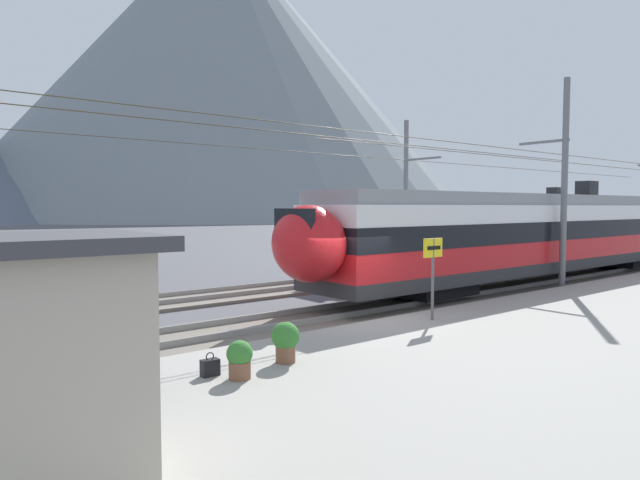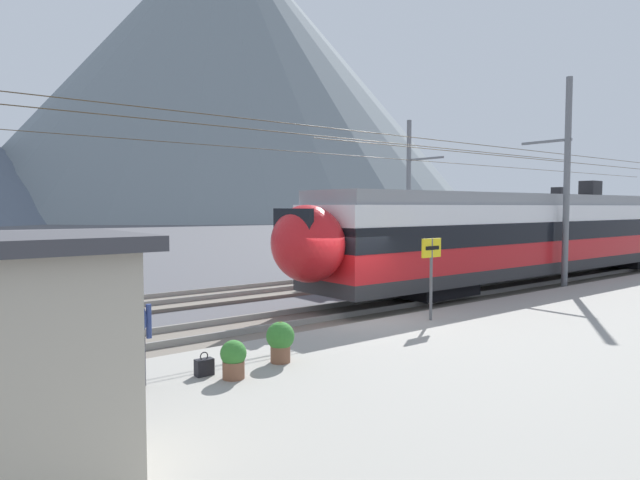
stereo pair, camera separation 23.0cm
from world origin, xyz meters
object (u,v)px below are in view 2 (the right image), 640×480
Objects in this scene: platform_sign at (431,260)px; catenary_mast_mid at (564,182)px; train_far_track at (518,226)px; catenary_mast_far_side at (411,192)px; handbag_beside_passenger at (204,367)px; potted_plant_platform_edge at (233,357)px; passenger_walking at (136,331)px; potted_plant_by_shelter at (280,339)px; train_near_platform at (540,233)px.

catenary_mast_mid is at bearing 9.03° from platform_sign.
train_far_track is 7.44m from catenary_mast_far_side.
train_far_track is 12.76× the size of platform_sign.
potted_plant_platform_edge is at bearing -55.83° from handbag_beside_passenger.
catenary_mast_far_side is 15.16m from platform_sign.
passenger_walking reaches higher than handbag_beside_passenger.
catenary_mast_mid is 20.79× the size of platform_sign.
potted_plant_platform_edge is 1.27m from potted_plant_by_shelter.
potted_plant_by_shelter is (-14.81, -2.36, -3.49)m from catenary_mast_mid.
platform_sign is at bearing -154.03° from train_far_track.
catenary_mast_mid reaches higher than handbag_beside_passenger.
passenger_walking is 2.14× the size of potted_plant_by_shelter.
train_near_platform is 15.56× the size of passenger_walking.
handbag_beside_passenger is (-16.36, -2.22, -3.79)m from catenary_mast_mid.
catenary_mast_far_side is at bearing 90.02° from train_near_platform.
handbag_beside_passenger is at bearing -167.52° from train_near_platform.
potted_plant_platform_edge is at bearing -169.69° from platform_sign.
catenary_mast_far_side is at bearing 35.44° from potted_plant_by_shelter.
catenary_mast_far_side is (-0.00, 7.39, 1.89)m from train_near_platform.
passenger_walking is at bearing -173.17° from catenary_mast_mid.
catenary_mast_mid is at bearing 6.83° from passenger_walking.
passenger_walking reaches higher than potted_plant_by_shelter.
platform_sign is at bearing 10.31° from potted_plant_platform_edge.
catenary_mast_mid reaches higher than platform_sign.
passenger_walking is at bearing -149.25° from catenary_mast_far_side.
catenary_mast_far_side reaches higher than train_far_track.
handbag_beside_passenger is 1.58m from potted_plant_by_shelter.
catenary_mast_mid is at bearing -139.07° from train_far_track.
catenary_mast_mid is 15.40m from potted_plant_by_shelter.
potted_plant_by_shelter is at bearing -5.15° from handbag_beside_passenger.
train_far_track reaches higher than potted_plant_platform_edge.
handbag_beside_passenger is at bearing -159.24° from train_far_track.
platform_sign reaches higher than potted_plant_platform_edge.
passenger_walking is 3.95× the size of handbag_beside_passenger.
train_near_platform is 0.58× the size of catenary_mast_far_side.
catenary_mast_mid reaches higher than passenger_walking.
handbag_beside_passenger is at bearing -147.32° from catenary_mast_far_side.
platform_sign is at bearing 9.10° from potted_plant_by_shelter.
handbag_beside_passenger is (1.17, -0.12, -0.79)m from passenger_walking.
catenary_mast_mid reaches higher than train_near_platform.
train_far_track is 16.37× the size of passenger_walking.
catenary_mast_mid reaches higher than potted_plant_by_shelter.
potted_plant_platform_edge is (0.32, -0.48, 0.22)m from handbag_beside_passenger.
platform_sign is (-10.66, -10.56, -2.18)m from catenary_mast_far_side.
platform_sign is 5.07× the size of handbag_beside_passenger.
train_near_platform is at bearing -142.04° from train_far_track.
passenger_walking is at bearing 173.99° from handbag_beside_passenger.
potted_plant_by_shelter is at bearing -170.90° from platform_sign.
catenary_mast_far_side is 19.97m from potted_plant_by_shelter.
potted_plant_by_shelter reaches higher than potted_plant_platform_edge.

